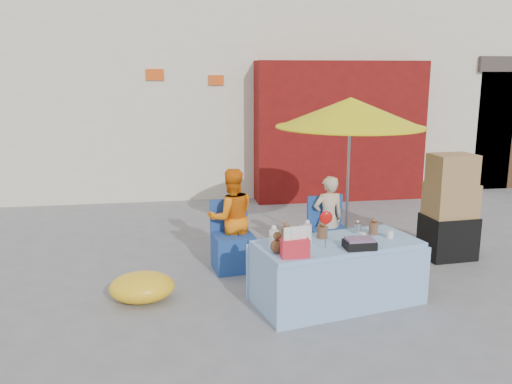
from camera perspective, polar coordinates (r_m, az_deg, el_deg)
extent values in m
plane|color=slate|center=(6.21, 0.92, -10.25)|extent=(80.00, 80.00, 0.00)
cube|color=silver|center=(12.67, -4.82, 11.84)|extent=(12.00, 5.00, 4.50)
cube|color=maroon|center=(10.40, 8.81, 6.33)|extent=(3.20, 0.60, 2.60)
cube|color=#4C331E|center=(13.90, 23.61, 6.57)|extent=(2.60, 3.00, 2.40)
cube|color=#3F3833|center=(13.85, 24.11, 12.12)|extent=(2.80, 3.20, 0.30)
cube|color=#DB4B12|center=(10.11, -10.59, 12.05)|extent=(0.32, 0.04, 0.20)
cube|color=#DB4B12|center=(10.15, -4.22, 11.67)|extent=(0.28, 0.04, 0.18)
cube|color=#87ACD8|center=(5.85, 8.51, -8.34)|extent=(1.83, 1.11, 0.67)
cube|color=#87ACD8|center=(5.54, 10.57, -9.86)|extent=(1.71, 0.40, 0.63)
cube|color=#87ACD8|center=(6.17, 6.66, -7.35)|extent=(1.71, 0.40, 0.63)
cylinder|color=white|center=(5.53, 1.89, -4.86)|extent=(0.12, 0.12, 0.16)
cylinder|color=brown|center=(5.68, 3.19, -4.48)|extent=(0.13, 0.13, 0.14)
cylinder|color=white|center=(5.63, 5.43, -4.38)|extent=(0.11, 0.11, 0.20)
cylinder|color=brown|center=(5.82, 6.99, -4.23)|extent=(0.14, 0.14, 0.13)
cylinder|color=#B2B2B7|center=(6.06, 10.63, -3.77)|extent=(0.10, 0.10, 0.11)
cylinder|color=brown|center=(6.04, 12.26, -3.76)|extent=(0.12, 0.12, 0.13)
cylinder|color=white|center=(5.82, 11.15, -4.61)|extent=(0.09, 0.09, 0.08)
cylinder|color=white|center=(5.96, 13.93, -4.35)|extent=(0.09, 0.09, 0.08)
sphere|color=brown|center=(5.32, 2.24, -5.74)|extent=(0.13, 0.13, 0.13)
ellipsoid|color=red|center=(5.43, 7.39, -2.69)|extent=(0.14, 0.07, 0.13)
cube|color=red|center=(5.20, 4.13, -5.94)|extent=(0.29, 0.18, 0.18)
cube|color=black|center=(5.55, 10.83, -5.46)|extent=(0.34, 0.28, 0.08)
cube|color=#1F4392|center=(6.74, -2.40, -6.34)|extent=(0.53, 0.52, 0.45)
cube|color=#1F4392|center=(6.82, -2.89, -2.38)|extent=(0.48, 0.10, 0.40)
cube|color=#1F4392|center=(6.99, 7.87, -5.75)|extent=(0.53, 0.52, 0.45)
cube|color=#1F4392|center=(7.06, 7.25, -1.94)|extent=(0.48, 0.10, 0.40)
imported|color=orange|center=(6.76, -2.59, -2.73)|extent=(0.66, 0.54, 1.25)
imported|color=beige|center=(7.03, 7.60, -2.79)|extent=(0.44, 0.32, 1.12)
cylinder|color=gray|center=(7.16, 9.65, 1.06)|extent=(0.04, 0.04, 2.00)
cone|color=yellow|center=(7.04, 9.92, 8.25)|extent=(1.90, 1.90, 0.38)
cylinder|color=yellow|center=(7.05, 9.87, 6.80)|extent=(1.90, 1.90, 0.02)
cube|color=black|center=(7.59, 19.54, -4.44)|extent=(0.66, 0.55, 0.57)
cube|color=#A27249|center=(7.46, 19.82, -0.77)|extent=(0.62, 0.49, 0.43)
cube|color=#A27249|center=(7.35, 19.99, 2.27)|extent=(0.57, 0.45, 0.39)
ellipsoid|color=yellow|center=(6.00, -11.91, -9.77)|extent=(0.82, 0.72, 0.31)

